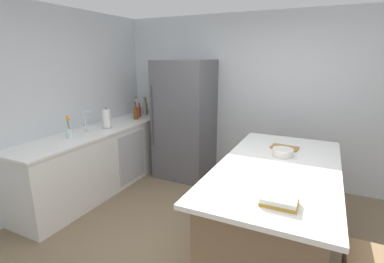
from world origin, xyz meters
TOP-DOWN VIEW (x-y plane):
  - ground_plane at (0.00, 0.00)m, footprint 7.20×7.20m
  - wall_rear at (0.00, 2.25)m, footprint 6.00×0.10m
  - wall_left at (-2.45, 0.00)m, footprint 0.10×6.00m
  - counter_run_left at (-2.08, 0.79)m, footprint 0.66×2.66m
  - kitchen_island at (0.51, 0.46)m, footprint 1.10×2.18m
  - refrigerator at (-1.19, 1.82)m, footprint 0.85×0.79m
  - sink_faucet at (-2.13, 0.62)m, footprint 0.15×0.05m
  - flower_vase at (-2.08, 0.28)m, footprint 0.08×0.08m
  - paper_towel_roll at (-2.03, 0.92)m, footprint 0.14×0.14m
  - vinegar_bottle at (-2.08, 2.00)m, footprint 0.06×0.06m
  - gin_bottle at (-2.04, 1.90)m, footprint 0.06×0.06m
  - hot_sauce_bottle at (-2.08, 1.80)m, footprint 0.05×0.05m
  - soda_bottle at (-2.07, 1.72)m, footprint 0.08×0.08m
  - whiskey_bottle at (-2.02, 1.61)m, footprint 0.09×0.09m
  - cookbook_stack at (0.63, -0.31)m, footprint 0.26×0.19m
  - mixing_bowl at (0.51, 0.75)m, footprint 0.21×0.21m
  - cutting_board at (0.49, 1.03)m, footprint 0.31×0.21m

SIDE VIEW (x-z plane):
  - ground_plane at x=0.00m, z-range 0.00..0.00m
  - counter_run_left at x=-2.08m, z-range 0.00..0.93m
  - kitchen_island at x=0.51m, z-range 0.01..0.94m
  - cutting_board at x=0.49m, z-range 0.94..0.95m
  - refrigerator at x=-1.19m, z-range 0.00..1.91m
  - cookbook_stack at x=0.63m, z-range 0.94..1.00m
  - mixing_bowl at x=0.51m, z-range 0.94..1.02m
  - hot_sauce_bottle at x=-2.08m, z-range 0.90..1.14m
  - flower_vase at x=-2.08m, z-range 0.88..1.17m
  - whiskey_bottle at x=-2.02m, z-range 0.89..1.18m
  - vinegar_bottle at x=-2.08m, z-range 0.90..1.20m
  - gin_bottle at x=-2.04m, z-range 0.89..1.22m
  - paper_towel_roll at x=-2.03m, z-range 0.91..1.22m
  - soda_bottle at x=-2.07m, z-range 0.89..1.24m
  - sink_faucet at x=-2.13m, z-range 0.94..1.24m
  - wall_rear at x=0.00m, z-range 0.00..2.60m
  - wall_left at x=-2.45m, z-range 0.00..2.60m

